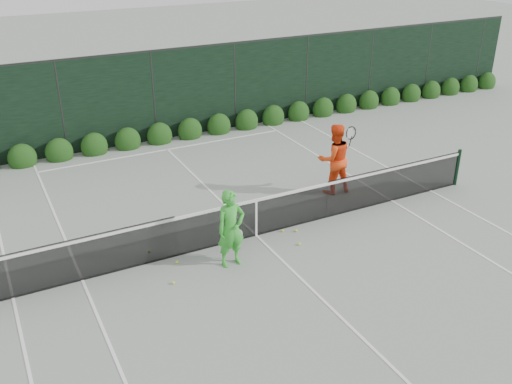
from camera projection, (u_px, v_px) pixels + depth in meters
ground at (256, 236)px, 13.68m from camera, size 80.00×80.00×0.00m
tennis_net at (255, 216)px, 13.44m from camera, size 12.90×0.10×1.07m
player_woman at (231, 229)px, 12.18m from camera, size 0.68×0.46×1.77m
player_man at (334, 159)px, 15.47m from camera, size 1.05×0.87×1.97m
court_lines at (256, 235)px, 13.67m from camera, size 11.03×23.83×0.01m
windscreen_fence at (321, 230)px, 10.85m from camera, size 32.00×21.07×3.06m
hedge_row at (160, 136)px, 19.31m from camera, size 31.66×0.65×0.94m
tennis_balls at (232, 249)px, 13.04m from camera, size 3.54×1.50×0.07m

